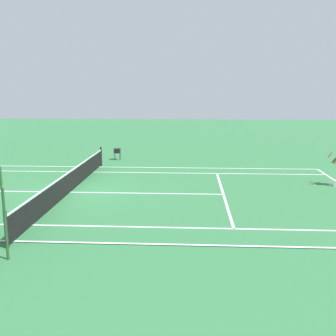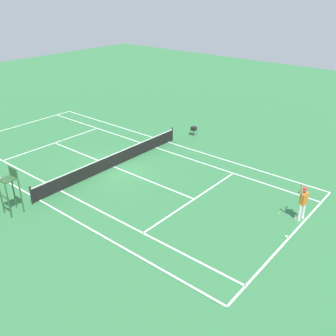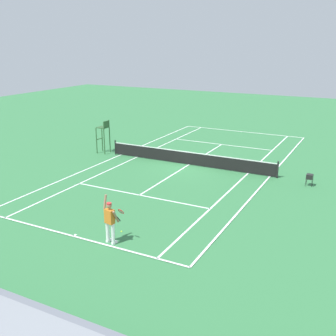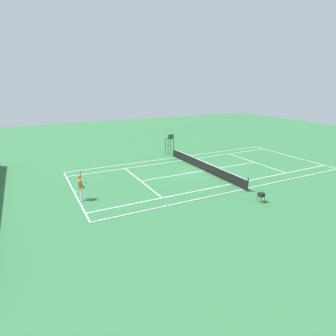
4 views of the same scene
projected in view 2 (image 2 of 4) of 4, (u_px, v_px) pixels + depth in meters
ground_plane at (114, 167)px, 24.59m from camera, size 80.00×80.00×0.00m
court at (114, 167)px, 24.59m from camera, size 11.08×23.88×0.03m
net at (114, 160)px, 24.37m from camera, size 11.98×0.10×1.07m
tennis_player at (303, 202)px, 18.71m from camera, size 0.82×0.62×2.08m
tennis_ball at (279, 213)px, 19.61m from camera, size 0.07×0.07×0.07m
umpire_chair at (10, 185)px, 19.11m from camera, size 0.77×0.77×2.44m
ball_hopper at (194, 128)px, 29.49m from camera, size 0.36×0.36×0.70m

